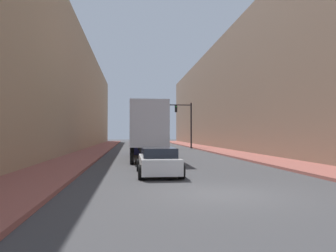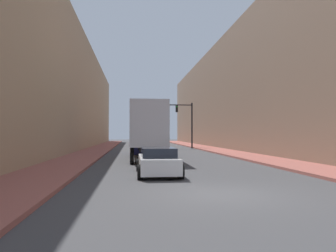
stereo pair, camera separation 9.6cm
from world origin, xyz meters
TOP-DOWN VIEW (x-y plane):
  - ground_plane at (0.00, 0.00)m, footprint 200.00×200.00m
  - sidewalk_right at (6.81, 30.00)m, footprint 3.14×80.00m
  - sidewalk_left at (-6.81, 30.00)m, footprint 3.14×80.00m
  - building_right at (11.38, 30.00)m, footprint 6.00×80.00m
  - building_left at (-11.38, 30.00)m, footprint 6.00×80.00m
  - semi_truck at (-1.74, 15.99)m, footprint 2.43×13.17m
  - sedan_car at (-1.59, 5.19)m, footprint 1.98×4.41m
  - traffic_signal_gantry at (3.61, 32.38)m, footprint 6.19×0.35m

SIDE VIEW (x-z plane):
  - ground_plane at x=0.00m, z-range 0.00..0.00m
  - sidewalk_right at x=6.81m, z-range 0.00..0.15m
  - sidewalk_left at x=-6.81m, z-range 0.00..0.15m
  - sedan_car at x=-1.59m, z-range -0.02..1.28m
  - semi_truck at x=-1.74m, z-range 0.25..4.31m
  - traffic_signal_gantry at x=3.61m, z-range 1.17..7.20m
  - building_left at x=-11.38m, z-range 0.00..13.90m
  - building_right at x=11.38m, z-range 0.00..14.16m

